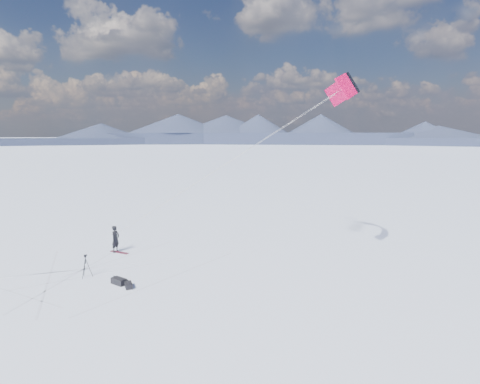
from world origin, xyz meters
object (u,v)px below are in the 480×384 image
at_px(snowboard, 119,252).
at_px(gear_bag_b, 129,285).
at_px(snowkiter, 116,252).
at_px(tripod, 86,263).
at_px(gear_bag_a, 119,281).

relative_size(snowboard, gear_bag_b, 1.97).
xyz_separation_m(snowkiter, snowboard, (0.32, -0.03, 0.02)).
relative_size(snowkiter, snowboard, 1.24).
relative_size(tripod, gear_bag_b, 1.74).
distance_m(tripod, gear_bag_a, 2.67).
bearing_deg(gear_bag_a, gear_bag_b, -0.50).
bearing_deg(snowkiter, snowboard, -96.75).
relative_size(snowkiter, gear_bag_b, 2.44).
xyz_separation_m(gear_bag_a, gear_bag_b, (0.83, -0.20, -0.03)).
xyz_separation_m(snowkiter, gear_bag_a, (4.39, -5.00, 0.19)).
height_order(snowboard, tripod, tripod).
height_order(snowboard, gear_bag_a, gear_bag_a).
height_order(tripod, gear_bag_b, tripod).
relative_size(tripod, gear_bag_a, 1.37).
bearing_deg(gear_bag_b, snowboard, 177.77).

